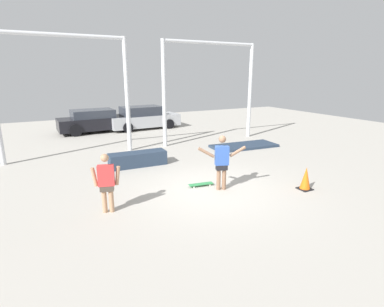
% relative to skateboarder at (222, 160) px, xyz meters
% --- Properties ---
extents(ground_plane, '(36.00, 36.00, 0.00)m').
position_rel_skateboarder_xyz_m(ground_plane, '(-0.24, 0.11, -0.96)').
color(ground_plane, '#B2ADA3').
extents(skateboarder, '(1.43, 0.60, 1.73)m').
position_rel_skateboarder_xyz_m(skateboarder, '(0.00, 0.00, 0.00)').
color(skateboarder, '#8C664C').
rests_on(skateboarder, ground_plane).
extents(skateboard, '(0.82, 0.33, 0.08)m').
position_rel_skateboarder_xyz_m(skateboard, '(-0.42, 0.54, -0.90)').
color(skateboard, '#338C4C').
rests_on(skateboard, ground_plane).
extents(grind_box, '(2.23, 0.74, 0.55)m').
position_rel_skateboarder_xyz_m(grind_box, '(-1.56, 3.61, -0.69)').
color(grind_box, '#28384C').
rests_on(grind_box, ground_plane).
extents(manual_pad, '(3.35, 1.57, 0.12)m').
position_rel_skateboarder_xyz_m(manual_pad, '(4.03, 4.20, -0.90)').
color(manual_pad, '#28384C').
rests_on(manual_pad, ground_plane).
extents(canopy_support_left, '(5.34, 0.20, 5.07)m').
position_rel_skateboarder_xyz_m(canopy_support_left, '(-3.71, 6.21, 2.18)').
color(canopy_support_left, silver).
rests_on(canopy_support_left, ground_plane).
extents(canopy_support_right, '(5.34, 0.20, 5.07)m').
position_rel_skateboarder_xyz_m(canopy_support_right, '(3.23, 6.21, 2.18)').
color(canopy_support_right, silver).
rests_on(canopy_support_right, ground_plane).
extents(parked_car_black, '(4.52, 2.12, 1.39)m').
position_rel_skateboarder_xyz_m(parked_car_black, '(-1.73, 11.67, -0.28)').
color(parked_car_black, black).
rests_on(parked_car_black, ground_plane).
extents(parked_car_silver, '(4.64, 2.08, 1.46)m').
position_rel_skateboarder_xyz_m(parked_car_silver, '(1.27, 11.40, -0.26)').
color(parked_car_silver, '#B7BABF').
rests_on(parked_car_silver, ground_plane).
extents(bystander, '(0.73, 0.31, 1.58)m').
position_rel_skateboarder_xyz_m(bystander, '(-3.48, 0.02, -0.10)').
color(bystander, tan).
rests_on(bystander, ground_plane).
extents(traffic_cone, '(0.40, 0.40, 0.72)m').
position_rel_skateboarder_xyz_m(traffic_cone, '(2.35, -1.19, -0.61)').
color(traffic_cone, black).
rests_on(traffic_cone, ground_plane).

